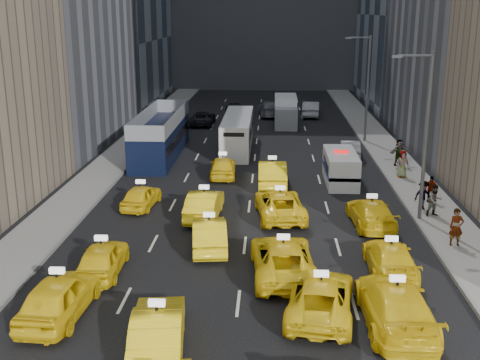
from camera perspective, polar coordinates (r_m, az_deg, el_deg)
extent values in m
plane|color=black|center=(22.19, -0.46, -13.98)|extent=(160.00, 160.00, 0.00)
cube|color=gray|center=(47.02, -11.52, 2.07)|extent=(3.00, 90.00, 0.15)
cube|color=gray|center=(46.50, 14.44, 1.73)|extent=(3.00, 90.00, 0.15)
cube|color=slate|center=(46.68, -9.80, 2.07)|extent=(0.15, 90.00, 0.18)
cube|color=slate|center=(46.23, 12.68, 1.78)|extent=(0.15, 90.00, 0.18)
cylinder|color=#595B60|center=(32.92, 17.23, 3.69)|extent=(0.20, 0.20, 9.00)
cylinder|color=#595B60|center=(32.12, 16.27, 11.25)|extent=(1.80, 0.12, 0.12)
cube|color=slate|center=(31.93, 14.67, 11.26)|extent=(0.50, 0.22, 0.12)
cylinder|color=#595B60|center=(52.27, 11.99, 8.35)|extent=(0.20, 0.20, 9.00)
cylinder|color=#595B60|center=(51.77, 11.26, 13.10)|extent=(1.80, 0.12, 0.12)
cube|color=slate|center=(51.65, 10.24, 13.09)|extent=(0.50, 0.22, 0.12)
imported|color=yellow|center=(23.61, -16.76, -10.52)|extent=(2.21, 4.91, 1.64)
imported|color=yellow|center=(20.74, -7.79, -13.93)|extent=(2.20, 4.92, 1.57)
imported|color=yellow|center=(23.05, 7.63, -10.90)|extent=(3.01, 5.40, 1.43)
imported|color=yellow|center=(22.70, 14.52, -11.42)|extent=(2.44, 5.77, 1.66)
imported|color=yellow|center=(26.77, -12.91, -7.25)|extent=(1.81, 4.25, 1.43)
imported|color=yellow|center=(28.80, -2.92, -5.10)|extent=(2.12, 4.68, 1.49)
imported|color=yellow|center=(25.98, 4.10, -7.45)|extent=(3.00, 5.77, 1.55)
imported|color=yellow|center=(26.94, 14.05, -7.22)|extent=(2.02, 4.81, 1.39)
imported|color=yellow|center=(35.12, -9.35, -1.53)|extent=(1.97, 4.03, 1.33)
imported|color=yellow|center=(32.98, -3.40, -2.31)|extent=(1.85, 4.72, 1.53)
imported|color=yellow|center=(33.08, 3.80, -2.32)|extent=(3.03, 5.53, 1.47)
imported|color=yellow|center=(32.45, 12.32, -3.07)|extent=(2.32, 5.05, 1.43)
imported|color=yellow|center=(40.93, -1.63, 1.26)|extent=(1.89, 4.28, 1.43)
imported|color=yellow|center=(38.84, 3.07, 0.62)|extent=(1.88, 5.13, 1.68)
cube|color=silver|center=(40.04, 9.51, 1.16)|extent=(2.17, 5.18, 2.04)
cylinder|color=black|center=(38.53, 8.52, -0.32)|extent=(0.28, 0.82, 0.82)
cylinder|color=black|center=(38.73, 10.95, -0.36)|extent=(0.28, 0.82, 0.82)
cylinder|color=black|center=(41.70, 8.11, 0.94)|extent=(0.28, 0.82, 0.82)
cylinder|color=black|center=(41.88, 10.35, 0.91)|extent=(0.28, 0.82, 0.82)
cube|color=navy|center=(40.08, 9.51, 0.97)|extent=(2.21, 5.18, 0.23)
cube|color=red|center=(39.78, 9.59, 2.68)|extent=(0.94, 0.37, 0.15)
cube|color=black|center=(46.99, -7.52, 4.33)|extent=(3.99, 12.24, 3.50)
cylinder|color=black|center=(42.63, -10.28, 1.37)|extent=(0.28, 1.10, 1.10)
cylinder|color=black|center=(42.15, -7.06, 1.34)|extent=(0.28, 1.10, 1.10)
cylinder|color=black|center=(52.37, -7.80, 4.18)|extent=(0.28, 1.10, 1.10)
cylinder|color=black|center=(51.98, -5.15, 4.17)|extent=(0.28, 1.10, 1.10)
cube|color=silver|center=(49.22, -0.22, 4.54)|extent=(2.32, 10.59, 2.73)
cylinder|color=black|center=(45.19, -1.73, 2.44)|extent=(0.28, 1.09, 1.09)
cylinder|color=black|center=(45.08, 0.68, 2.41)|extent=(0.28, 1.09, 1.09)
cylinder|color=black|center=(53.73, -0.98, 4.61)|extent=(0.28, 1.09, 1.09)
cylinder|color=black|center=(53.64, 1.05, 4.59)|extent=(0.28, 1.09, 1.09)
cube|color=white|center=(59.52, 4.35, 6.53)|extent=(2.61, 6.35, 2.83)
cylinder|color=black|center=(57.48, 3.46, 5.33)|extent=(0.28, 1.10, 1.10)
cylinder|color=black|center=(57.53, 5.29, 5.31)|extent=(0.28, 1.10, 1.10)
cylinder|color=black|center=(61.81, 3.43, 6.08)|extent=(0.28, 1.10, 1.10)
cylinder|color=black|center=(61.86, 5.13, 6.05)|extent=(0.28, 1.10, 1.10)
imported|color=#B5B9BE|center=(47.14, 10.39, 2.92)|extent=(1.79, 4.23, 1.36)
imported|color=black|center=(59.84, -3.56, 5.87)|extent=(2.25, 4.85, 1.34)
imported|color=slate|center=(64.86, 2.85, 6.78)|extent=(2.80, 5.76, 1.62)
imported|color=black|center=(64.12, -0.47, 6.71)|extent=(2.52, 5.03, 1.65)
imported|color=#919398|center=(64.93, 6.73, 6.71)|extent=(2.13, 5.07, 1.63)
imported|color=gray|center=(30.44, 19.82, -4.23)|extent=(0.67, 0.44, 1.84)
imported|color=gray|center=(34.37, 17.99, -1.85)|extent=(0.96, 0.71, 1.78)
imported|color=gray|center=(35.29, 16.97, -1.40)|extent=(1.16, 0.75, 1.67)
imported|color=gray|center=(36.91, 17.62, -0.80)|extent=(0.99, 0.72, 1.54)
imported|color=gray|center=(41.75, 15.15, 1.48)|extent=(0.94, 0.60, 1.82)
imported|color=gray|center=(44.86, 14.85, 2.54)|extent=(1.83, 1.18, 1.91)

